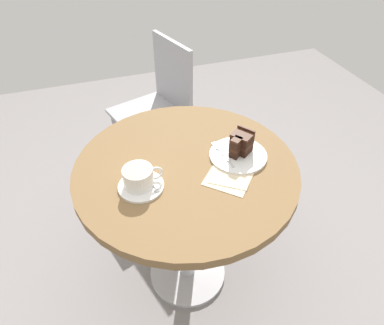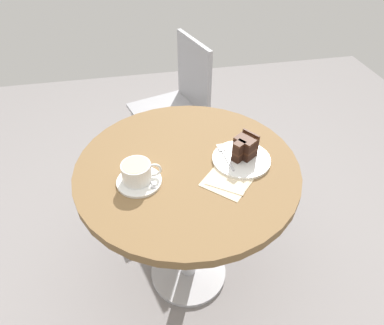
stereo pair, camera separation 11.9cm
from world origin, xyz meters
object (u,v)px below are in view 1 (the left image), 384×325
object	(u,v)px
teaspoon	(154,185)
cake_slice	(241,143)
napkin	(230,176)
cafe_chair	(160,100)
fork	(221,151)
cake_plate	(238,155)
saucer	(141,186)
coffee_cup	(139,177)

from	to	relation	value
teaspoon	cake_slice	bearing A→B (deg)	91.24
napkin	cafe_chair	size ratio (longest dim) A/B	0.26
fork	teaspoon	bearing A→B (deg)	102.91
cake_plate	fork	size ratio (longest dim) A/B	1.37
saucer	fork	size ratio (longest dim) A/B	0.99
saucer	fork	bearing A→B (deg)	13.33
cake_plate	cafe_chair	xyz separation A→B (m)	(-0.09, 0.84, -0.22)
cake_slice	napkin	size ratio (longest dim) A/B	0.49
coffee_cup	saucer	bearing A→B (deg)	-66.85
cake_plate	napkin	xyz separation A→B (m)	(-0.07, -0.09, -0.00)
fork	cake_plate	bearing A→B (deg)	-125.41
coffee_cup	cafe_chair	size ratio (longest dim) A/B	0.16
cake_slice	cafe_chair	bearing A→B (deg)	97.30
fork	cafe_chair	size ratio (longest dim) A/B	0.19
cake_plate	napkin	size ratio (longest dim) A/B	1.00
teaspoon	cafe_chair	world-z (taller)	cafe_chair
saucer	coffee_cup	distance (m)	0.04
fork	cafe_chair	distance (m)	0.84
cake_plate	cake_slice	xyz separation A→B (m)	(0.01, 0.01, 0.05)
cake_slice	napkin	world-z (taller)	cake_slice
teaspoon	fork	world-z (taller)	fork
teaspoon	saucer	bearing A→B (deg)	-121.48
cake_slice	fork	world-z (taller)	cake_slice
cake_plate	cake_slice	distance (m)	0.05
saucer	cake_slice	xyz separation A→B (m)	(0.39, 0.06, 0.05)
cafe_chair	coffee_cup	bearing A→B (deg)	-34.97
fork	saucer	bearing A→B (deg)	98.15
fork	coffee_cup	bearing A→B (deg)	97.07
cake_slice	cafe_chair	size ratio (longest dim) A/B	0.12
teaspoon	cake_plate	bearing A→B (deg)	89.48
coffee_cup	fork	world-z (taller)	coffee_cup
cake_plate	cafe_chair	world-z (taller)	cafe_chair
fork	napkin	world-z (taller)	fork
coffee_cup	fork	bearing A→B (deg)	12.25
coffee_cup	teaspoon	distance (m)	0.06
coffee_cup	cake_plate	world-z (taller)	coffee_cup
fork	cake_slice	bearing A→B (deg)	-111.13
saucer	napkin	size ratio (longest dim) A/B	0.72
cake_slice	cafe_chair	world-z (taller)	cafe_chair
coffee_cup	cake_plate	distance (m)	0.38
cafe_chair	saucer	bearing A→B (deg)	-34.71
cake_slice	cafe_chair	xyz separation A→B (m)	(-0.11, 0.83, -0.26)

